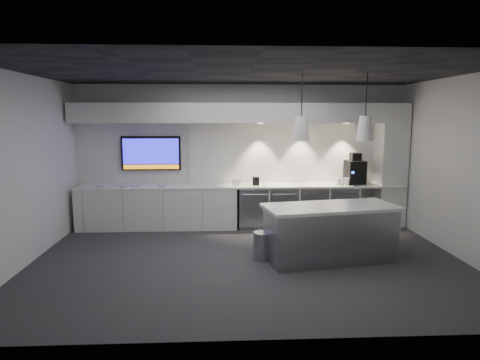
{
  "coord_description": "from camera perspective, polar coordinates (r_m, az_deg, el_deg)",
  "views": [
    {
      "loc": [
        -0.46,
        -6.69,
        2.34
      ],
      "look_at": [
        -0.08,
        1.1,
        1.17
      ],
      "focal_mm": 32.0,
      "sensor_mm": 36.0,
      "label": 1
    }
  ],
  "objects": [
    {
      "name": "fridge_unit_d",
      "position": [
        9.43,
        13.25,
        -3.42
      ],
      "size": [
        0.6,
        0.61,
        0.85
      ],
      "primitive_type": "cube",
      "color": "gray",
      "rests_on": "floor"
    },
    {
      "name": "tray_c",
      "position": [
        9.1,
        -13.88,
        -0.75
      ],
      "size": [
        0.19,
        0.19,
        0.02
      ],
      "primitive_type": "cube",
      "rotation": [
        0.0,
        0.0,
        0.23
      ],
      "color": "#AEAEAE",
      "rests_on": "back_counter"
    },
    {
      "name": "backsplash",
      "position": [
        9.35,
        7.42,
        3.61
      ],
      "size": [
        4.6,
        0.03,
        1.3
      ],
      "primitive_type": "cube",
      "color": "white",
      "rests_on": "wall_back"
    },
    {
      "name": "soffit",
      "position": [
        8.9,
        0.13,
        8.91
      ],
      "size": [
        6.9,
        0.6,
        0.4
      ],
      "primitive_type": "cube",
      "color": "white",
      "rests_on": "wall_back"
    },
    {
      "name": "coffee_machine",
      "position": [
        9.42,
        15.07,
        1.12
      ],
      "size": [
        0.39,
        0.55,
        0.67
      ],
      "rotation": [
        0.0,
        0.0,
        0.07
      ],
      "color": "black",
      "rests_on": "back_counter"
    },
    {
      "name": "tray_b",
      "position": [
        9.12,
        -15.16,
        -0.77
      ],
      "size": [
        0.19,
        0.19,
        0.02
      ],
      "primitive_type": "cube",
      "rotation": [
        0.0,
        0.0,
        -0.2
      ],
      "color": "#AEAEAE",
      "rests_on": "back_counter"
    },
    {
      "name": "pendant_left",
      "position": [
        6.81,
        8.16,
        6.88
      ],
      "size": [
        0.27,
        0.27,
        1.09
      ],
      "color": "white",
      "rests_on": "ceiling"
    },
    {
      "name": "wall_tv",
      "position": [
        9.28,
        -11.77,
        3.52
      ],
      "size": [
        1.25,
        0.07,
        0.72
      ],
      "color": "black",
      "rests_on": "wall_back"
    },
    {
      "name": "floor",
      "position": [
        7.1,
        1.07,
        -10.71
      ],
      "size": [
        7.0,
        7.0,
        0.0
      ],
      "primitive_type": "plane",
      "color": "#303032",
      "rests_on": "ground"
    },
    {
      "name": "fridge_unit_a",
      "position": [
        9.09,
        1.71,
        -3.63
      ],
      "size": [
        0.6,
        0.61,
        0.85
      ],
      "primitive_type": "cube",
      "color": "gray",
      "rests_on": "floor"
    },
    {
      "name": "fridge_unit_c",
      "position": [
        9.28,
        9.51,
        -3.5
      ],
      "size": [
        0.6,
        0.61,
        0.85
      ],
      "primitive_type": "cube",
      "color": "gray",
      "rests_on": "floor"
    },
    {
      "name": "island",
      "position": [
        7.17,
        11.9,
        -6.87
      ],
      "size": [
        2.27,
        1.28,
        0.91
      ],
      "rotation": [
        0.0,
        0.0,
        0.18
      ],
      "color": "gray",
      "rests_on": "floor"
    },
    {
      "name": "sign_white",
      "position": [
        8.87,
        -0.47,
        -0.36
      ],
      "size": [
        0.18,
        0.07,
        0.14
      ],
      "primitive_type": "cube",
      "rotation": [
        0.0,
        0.0,
        0.27
      ],
      "color": "white",
      "rests_on": "back_counter"
    },
    {
      "name": "sign_black",
      "position": [
        8.94,
        2.14,
        -0.16
      ],
      "size": [
        0.14,
        0.04,
        0.18
      ],
      "primitive_type": "cube",
      "rotation": [
        0.0,
        0.0,
        -0.14
      ],
      "color": "black",
      "rests_on": "back_counter"
    },
    {
      "name": "wall_front",
      "position": [
        4.3,
        3.4,
        -2.74
      ],
      "size": [
        7.0,
        0.0,
        7.0
      ],
      "primitive_type": "plane",
      "rotation": [
        -1.57,
        0.0,
        0.0
      ],
      "color": "silver",
      "rests_on": "floor"
    },
    {
      "name": "wall_back",
      "position": [
        9.24,
        0.03,
        3.31
      ],
      "size": [
        7.0,
        0.0,
        7.0
      ],
      "primitive_type": "plane",
      "rotation": [
        1.57,
        0.0,
        0.0
      ],
      "color": "silver",
      "rests_on": "floor"
    },
    {
      "name": "wall_right",
      "position": [
        7.82,
        27.63,
        1.39
      ],
      "size": [
        0.0,
        7.0,
        7.0
      ],
      "primitive_type": "plane",
      "rotation": [
        1.57,
        0.0,
        -1.57
      ],
      "color": "silver",
      "rests_on": "floor"
    },
    {
      "name": "pendant_right",
      "position": [
        7.08,
        16.34,
        6.68
      ],
      "size": [
        0.27,
        0.27,
        1.09
      ],
      "color": "white",
      "rests_on": "ceiling"
    },
    {
      "name": "column",
      "position": [
        9.67,
        19.44,
        1.87
      ],
      "size": [
        0.55,
        0.55,
        2.6
      ],
      "primitive_type": "cube",
      "color": "white",
      "rests_on": "floor"
    },
    {
      "name": "tray_a",
      "position": [
        9.21,
        -18.04,
        -0.81
      ],
      "size": [
        0.16,
        0.16,
        0.02
      ],
      "primitive_type": "cube",
      "rotation": [
        0.0,
        0.0,
        -0.0
      ],
      "color": "#AEAEAE",
      "rests_on": "back_counter"
    },
    {
      "name": "wall_left",
      "position": [
        7.39,
        -27.09,
        1.07
      ],
      "size": [
        0.0,
        7.0,
        7.0
      ],
      "primitive_type": "plane",
      "rotation": [
        1.57,
        0.0,
        1.57
      ],
      "color": "silver",
      "rests_on": "floor"
    },
    {
      "name": "ceiling",
      "position": [
        6.74,
        1.14,
        14.15
      ],
      "size": [
        7.0,
        7.0,
        0.0
      ],
      "primitive_type": "plane",
      "rotation": [
        3.14,
        0.0,
        0.0
      ],
      "color": "black",
      "rests_on": "wall_back"
    },
    {
      "name": "tray_d",
      "position": [
        8.97,
        -10.24,
        -0.77
      ],
      "size": [
        0.2,
        0.2,
        0.02
      ],
      "primitive_type": "cube",
      "rotation": [
        0.0,
        0.0,
        -0.34
      ],
      "color": "#AEAEAE",
      "rests_on": "back_counter"
    },
    {
      "name": "bin",
      "position": [
        7.14,
        3.08,
        -8.71
      ],
      "size": [
        0.36,
        0.36,
        0.45
      ],
      "primitive_type": "cylinder",
      "rotation": [
        0.0,
        0.0,
        0.12
      ],
      "color": "gray",
      "rests_on": "floor"
    },
    {
      "name": "back_counter",
      "position": [
        8.99,
        0.14,
        -0.81
      ],
      "size": [
        6.8,
        0.65,
        0.04
      ],
      "primitive_type": "cube",
      "color": "white",
      "rests_on": "left_base_cabinets"
    },
    {
      "name": "fridge_unit_b",
      "position": [
        9.17,
        5.65,
        -3.57
      ],
      "size": [
        0.6,
        0.61,
        0.85
      ],
      "primitive_type": "cube",
      "color": "gray",
      "rests_on": "floor"
    },
    {
      "name": "left_base_cabinets",
      "position": [
        9.16,
        -10.89,
        -3.67
      ],
      "size": [
        3.3,
        0.63,
        0.86
      ],
      "primitive_type": "cube",
      "color": "white",
      "rests_on": "floor"
    },
    {
      "name": "cup_cluster",
      "position": [
        9.24,
        13.49,
        -0.2
      ],
      "size": [
        0.27,
        0.17,
        0.15
      ],
      "primitive_type": null,
      "color": "white",
      "rests_on": "back_counter"
    }
  ]
}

